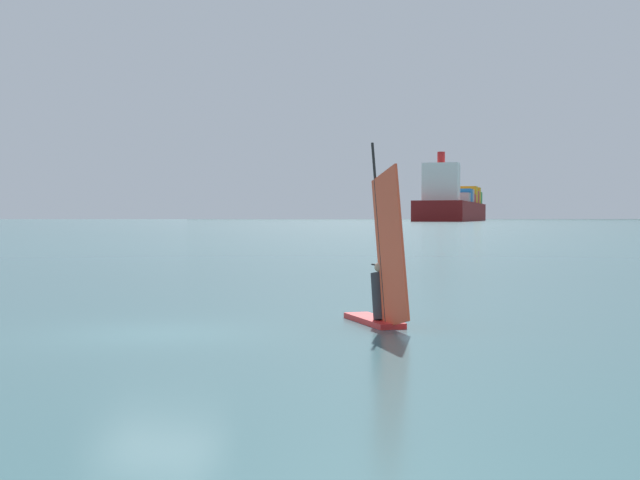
% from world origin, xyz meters
% --- Properties ---
extents(ground_plane, '(4000.00, 4000.00, 0.00)m').
position_xyz_m(ground_plane, '(0.00, 0.00, 0.00)').
color(ground_plane, '#386066').
extents(windsurfer, '(1.93, 2.89, 4.00)m').
position_xyz_m(windsurfer, '(4.12, 2.39, 0.96)').
color(windsurfer, red).
rests_on(windsurfer, ground_plane).
extents(cargo_ship, '(28.03, 152.24, 36.78)m').
position_xyz_m(cargo_ship, '(-44.79, 505.83, 9.03)').
color(cargo_ship, maroon).
rests_on(cargo_ship, ground_plane).
extents(distant_headland, '(710.74, 339.46, 33.06)m').
position_xyz_m(distant_headland, '(-145.72, 1261.05, 16.53)').
color(distant_headland, '#4C564C').
rests_on(distant_headland, ground_plane).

